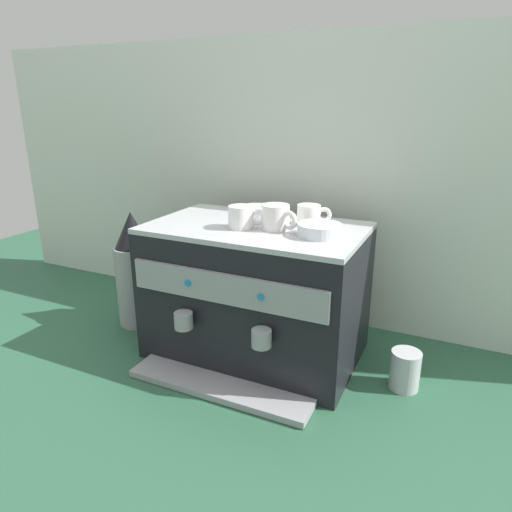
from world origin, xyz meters
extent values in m
plane|color=#28563D|center=(0.00, 0.00, 0.00)|extent=(4.00, 4.00, 0.00)
cube|color=silver|center=(0.00, 0.35, 0.51)|extent=(2.80, 0.03, 1.03)
cube|color=black|center=(0.00, 0.00, 0.21)|extent=(0.67, 0.41, 0.42)
cube|color=#B7B7BC|center=(0.00, 0.00, 0.43)|extent=(0.67, 0.41, 0.02)
cube|color=#939399|center=(0.00, -0.21, 0.31)|extent=(0.61, 0.01, 0.09)
cylinder|color=#1E7AB7|center=(-0.12, -0.22, 0.31)|extent=(0.02, 0.01, 0.02)
cylinder|color=#1E7AB7|center=(0.12, -0.22, 0.31)|extent=(0.02, 0.01, 0.02)
cube|color=#939399|center=(0.00, -0.25, 0.01)|extent=(0.57, 0.12, 0.02)
cylinder|color=#939399|center=(-0.13, -0.23, 0.19)|extent=(0.06, 0.06, 0.05)
cylinder|color=#939399|center=(0.13, -0.23, 0.19)|extent=(0.06, 0.06, 0.05)
cylinder|color=white|center=(0.07, -0.02, 0.48)|extent=(0.08, 0.08, 0.08)
torus|color=white|center=(0.12, -0.03, 0.48)|extent=(0.06, 0.03, 0.06)
cylinder|color=white|center=(0.14, 0.08, 0.47)|extent=(0.07, 0.07, 0.06)
torus|color=white|center=(0.19, 0.10, 0.47)|extent=(0.05, 0.03, 0.05)
cylinder|color=white|center=(-0.03, -0.05, 0.47)|extent=(0.08, 0.08, 0.07)
torus|color=white|center=(0.02, -0.03, 0.47)|extent=(0.05, 0.03, 0.05)
cylinder|color=silver|center=(-0.04, 0.11, 0.46)|extent=(0.12, 0.12, 0.04)
cylinder|color=silver|center=(-0.04, 0.11, 0.44)|extent=(0.07, 0.07, 0.01)
cylinder|color=silver|center=(0.21, -0.03, 0.46)|extent=(0.13, 0.13, 0.04)
cylinder|color=silver|center=(0.21, -0.03, 0.44)|extent=(0.07, 0.07, 0.01)
cylinder|color=#939399|center=(-0.50, 0.00, 0.15)|extent=(0.14, 0.14, 0.30)
cone|color=black|center=(-0.50, 0.00, 0.37)|extent=(0.13, 0.13, 0.13)
cylinder|color=#B7B7BC|center=(0.49, -0.01, 0.06)|extent=(0.09, 0.09, 0.12)
camera|label=1|loc=(0.59, -1.25, 0.80)|focal=32.17mm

